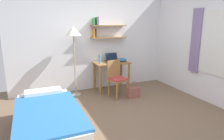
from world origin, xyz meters
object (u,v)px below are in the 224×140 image
at_px(water_bottle, 100,59).
at_px(book_stack, 122,60).
at_px(bed, 49,122).
at_px(standing_lamp, 73,35).
at_px(desk_chair, 117,77).
at_px(handbag, 134,92).
at_px(desk, 111,68).
at_px(laptop, 112,59).

xyz_separation_m(water_bottle, book_stack, (0.62, -0.03, -0.07)).
height_order(bed, standing_lamp, standing_lamp).
distance_m(standing_lamp, book_stack, 1.44).
bearing_deg(desk_chair, bed, -145.19).
bearing_deg(book_stack, standing_lamp, 179.85).
xyz_separation_m(bed, water_bottle, (1.47, 1.69, 0.63)).
height_order(desk_chair, handbag, desk_chair).
xyz_separation_m(bed, standing_lamp, (0.82, 1.66, 1.24)).
bearing_deg(handbag, bed, -155.19).
distance_m(desk_chair, handbag, 0.55).
relative_size(desk, water_bottle, 4.01).
bearing_deg(standing_lamp, book_stack, -0.15).
xyz_separation_m(desk, book_stack, (0.29, -0.04, 0.20)).
height_order(laptop, handbag, laptop).
height_order(desk, standing_lamp, standing_lamp).
height_order(standing_lamp, water_bottle, standing_lamp).
bearing_deg(laptop, standing_lamp, -172.91).
bearing_deg(desk, water_bottle, -178.09).
height_order(desk_chair, book_stack, desk_chair).
xyz_separation_m(desk, laptop, (0.05, 0.09, 0.21)).
distance_m(desk, water_bottle, 0.43).
relative_size(desk_chair, standing_lamp, 0.52).
xyz_separation_m(book_stack, handbag, (-0.02, -0.70, -0.66)).
xyz_separation_m(bed, laptop, (1.86, 1.79, 0.57)).
relative_size(desk_chair, laptop, 2.64).
bearing_deg(water_bottle, desk_chair, -62.76).
bearing_deg(desk, standing_lamp, -177.58).
relative_size(water_bottle, handbag, 0.56).
xyz_separation_m(desk, desk_chair, (-0.08, -0.51, -0.11)).
xyz_separation_m(standing_lamp, book_stack, (1.27, -0.00, -0.68)).
height_order(bed, water_bottle, water_bottle).
distance_m(laptop, water_bottle, 0.40).
bearing_deg(handbag, desk, 109.45).
distance_m(bed, handbag, 2.28).
height_order(bed, book_stack, book_stack).
bearing_deg(desk, laptop, 58.34).
relative_size(bed, desk_chair, 2.14).
bearing_deg(water_bottle, handbag, -50.92).
relative_size(desk, standing_lamp, 0.53).
bearing_deg(laptop, desk_chair, -102.71).
bearing_deg(desk_chair, standing_lamp, 152.83).
height_order(bed, laptop, laptop).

